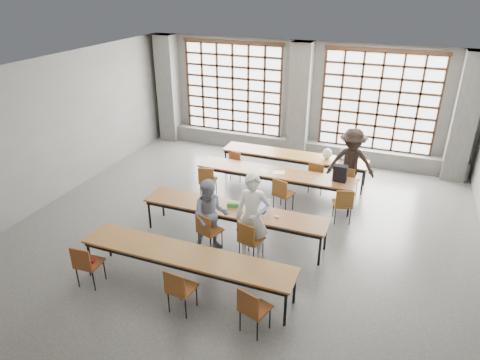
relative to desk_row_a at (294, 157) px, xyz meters
name	(u,v)px	position (x,y,z in m)	size (l,w,h in m)	color
floor	(235,241)	(-0.32, -3.53, -0.66)	(11.00, 11.00, 0.00)	#494946
ceiling	(234,78)	(-0.32, -3.53, 2.84)	(11.00, 11.00, 0.00)	silver
wall_back	(302,100)	(-0.32, 1.97, 1.09)	(10.00, 10.00, 0.00)	slate
wall_left	(39,136)	(-5.32, -3.53, 1.09)	(11.00, 11.00, 0.00)	slate
column_left	(169,89)	(-4.82, 1.69, 1.09)	(0.60, 0.55, 3.50)	#50504D
column_mid	(300,102)	(-0.32, 1.69, 1.09)	(0.60, 0.55, 3.50)	#50504D
column_right	(465,118)	(4.18, 1.69, 1.09)	(0.60, 0.55, 3.50)	#50504D
window_left	(233,89)	(-2.57, 1.89, 1.24)	(3.32, 0.12, 3.00)	white
window_right	(378,103)	(1.93, 1.89, 1.24)	(3.32, 0.12, 3.00)	white
sill_ledge	(297,148)	(-0.32, 1.77, -0.41)	(9.80, 0.35, 0.50)	#50504D
desk_row_a	(294,157)	(0.00, 0.00, 0.00)	(4.00, 0.70, 0.73)	brown
desk_row_b	(275,174)	(-0.15, -1.29, 0.00)	(4.00, 0.70, 0.73)	brown
desk_row_c	(234,211)	(-0.40, -3.42, 0.00)	(4.00, 0.70, 0.73)	brown
desk_row_d	(186,257)	(-0.58, -5.23, 0.00)	(4.00, 0.70, 0.73)	brown
chair_back_left	(237,162)	(-1.42, -0.63, -0.13)	(0.53, 0.53, 0.88)	brown
chair_back_mid	(317,174)	(0.79, -0.63, -0.13)	(0.46, 0.46, 0.88)	brown
chair_back_right	(348,179)	(1.58, -0.63, -0.13)	(0.51, 0.51, 0.88)	brown
chair_mid_left	(207,179)	(-1.73, -1.92, -0.13)	(0.50, 0.50, 0.88)	brown
chair_mid_centre	(282,192)	(0.23, -1.92, -0.13)	(0.52, 0.52, 0.88)	brown
chair_mid_right	(343,202)	(1.67, -1.92, -0.13)	(0.52, 0.53, 0.88)	brown
chair_front_left	(207,228)	(-0.72, -4.05, -0.13)	(0.53, 0.53, 0.88)	brown
chair_front_right	(249,237)	(0.18, -4.05, -0.13)	(0.51, 0.51, 0.88)	brown
chair_near_left	(86,262)	(-2.28, -5.86, -0.13)	(0.45, 0.45, 0.88)	brown
chair_near_mid	(179,287)	(-0.39, -5.86, -0.13)	(0.46, 0.46, 0.88)	maroon
chair_near_right	(252,306)	(0.90, -5.85, -0.13)	(0.52, 0.53, 0.88)	brown
student_male	(252,218)	(0.20, -3.92, 0.25)	(0.67, 0.44, 1.84)	white
student_female	(211,215)	(-0.70, -3.92, 0.11)	(0.75, 0.59, 1.55)	#19234C
student_back	(351,163)	(1.60, -0.50, 0.25)	(1.18, 0.68, 1.82)	black
laptop_front	(260,209)	(0.15, -3.31, 0.13)	(0.37, 0.32, 0.26)	silver
laptop_back	(345,158)	(1.36, 0.11, 0.13)	(0.42, 0.37, 0.26)	#B8B8BD
mouse	(277,217)	(0.55, -3.44, 0.08)	(0.10, 0.06, 0.04)	silver
green_box	(233,205)	(-0.45, -3.34, 0.11)	(0.25, 0.09, 0.09)	#2D8C38
phone	(240,212)	(-0.22, -3.52, 0.07)	(0.13, 0.06, 0.01)	black
paper_sheet_a	(253,167)	(-0.75, -1.24, 0.07)	(0.30, 0.21, 0.00)	silver
paper_sheet_b	(263,171)	(-0.45, -1.34, 0.07)	(0.30, 0.21, 0.00)	white
paper_sheet_c	(279,172)	(-0.05, -1.29, 0.07)	(0.30, 0.21, 0.00)	white
backpack	(340,173)	(1.45, -1.24, 0.27)	(0.32, 0.20, 0.40)	black
plastic_bag	(327,153)	(0.90, 0.05, 0.21)	(0.26, 0.21, 0.29)	white
red_pouch	(89,261)	(-2.28, -5.78, -0.16)	(0.20, 0.08, 0.06)	maroon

